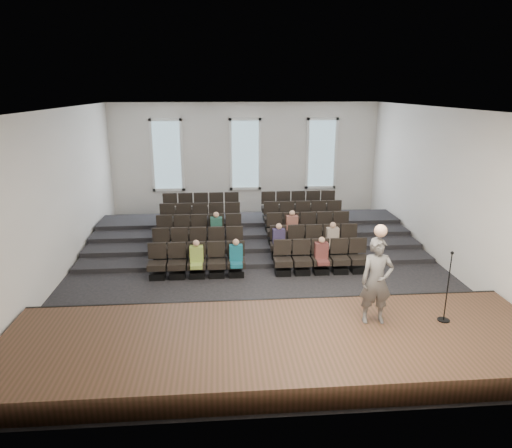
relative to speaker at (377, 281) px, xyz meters
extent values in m
plane|color=black|center=(-2.24, 4.64, -1.49)|extent=(14.00, 14.00, 0.00)
cube|color=white|center=(-2.24, 4.64, 3.52)|extent=(12.00, 14.00, 0.02)
cube|color=silver|center=(-2.24, 11.66, 1.01)|extent=(12.00, 0.04, 5.00)
cube|color=silver|center=(-2.24, -2.38, 1.01)|extent=(12.00, 0.04, 5.00)
cube|color=silver|center=(-8.26, 4.64, 1.01)|extent=(0.04, 14.00, 5.00)
cube|color=silver|center=(3.78, 4.64, 1.01)|extent=(0.04, 14.00, 5.00)
cube|color=#4A2D20|center=(-2.24, -0.46, -1.24)|extent=(11.80, 3.60, 0.50)
cube|color=black|center=(-2.24, 1.31, -1.24)|extent=(11.80, 0.06, 0.52)
cube|color=black|center=(-2.24, 6.97, -1.41)|extent=(11.80, 4.80, 0.15)
cube|color=black|center=(-2.24, 7.49, -1.34)|extent=(11.80, 3.75, 0.30)
cube|color=black|center=(-2.24, 8.02, -1.26)|extent=(11.80, 2.70, 0.45)
cube|color=black|center=(-2.24, 8.54, -1.19)|extent=(11.80, 1.65, 0.60)
cube|color=black|center=(-5.36, 4.04, -1.39)|extent=(0.47, 0.43, 0.20)
cube|color=black|center=(-5.36, 4.04, -1.08)|extent=(0.55, 0.50, 0.19)
cube|color=black|center=(-5.36, 4.25, -0.67)|extent=(0.55, 0.08, 0.50)
cube|color=black|center=(-4.76, 4.04, -1.39)|extent=(0.47, 0.43, 0.20)
cube|color=black|center=(-4.76, 4.04, -1.08)|extent=(0.55, 0.50, 0.19)
cube|color=black|center=(-4.76, 4.25, -0.67)|extent=(0.55, 0.08, 0.50)
cube|color=black|center=(-4.16, 4.04, -1.39)|extent=(0.47, 0.43, 0.20)
cube|color=black|center=(-4.16, 4.04, -1.08)|extent=(0.55, 0.50, 0.19)
cube|color=black|center=(-4.16, 4.25, -0.67)|extent=(0.55, 0.08, 0.50)
cube|color=black|center=(-3.56, 4.04, -1.39)|extent=(0.47, 0.43, 0.20)
cube|color=black|center=(-3.56, 4.04, -1.08)|extent=(0.55, 0.50, 0.19)
cube|color=black|center=(-3.56, 4.25, -0.67)|extent=(0.55, 0.08, 0.50)
cube|color=black|center=(-2.96, 4.04, -1.39)|extent=(0.47, 0.43, 0.20)
cube|color=black|center=(-2.96, 4.04, -1.08)|extent=(0.55, 0.50, 0.19)
cube|color=black|center=(-2.96, 4.25, -0.67)|extent=(0.55, 0.08, 0.50)
cube|color=black|center=(-1.51, 4.04, -1.39)|extent=(0.47, 0.43, 0.20)
cube|color=black|center=(-1.51, 4.04, -1.08)|extent=(0.55, 0.50, 0.19)
cube|color=black|center=(-1.51, 4.25, -0.67)|extent=(0.55, 0.08, 0.50)
cube|color=black|center=(-0.91, 4.04, -1.39)|extent=(0.47, 0.43, 0.20)
cube|color=black|center=(-0.91, 4.04, -1.08)|extent=(0.55, 0.50, 0.19)
cube|color=black|center=(-0.91, 4.25, -0.67)|extent=(0.55, 0.08, 0.50)
cube|color=black|center=(-0.31, 4.04, -1.39)|extent=(0.47, 0.43, 0.20)
cube|color=black|center=(-0.31, 4.04, -1.08)|extent=(0.55, 0.50, 0.19)
cube|color=black|center=(-0.31, 4.25, -0.67)|extent=(0.55, 0.08, 0.50)
cube|color=black|center=(0.29, 4.04, -1.39)|extent=(0.47, 0.43, 0.20)
cube|color=black|center=(0.29, 4.04, -1.08)|extent=(0.55, 0.50, 0.19)
cube|color=black|center=(0.29, 4.25, -0.67)|extent=(0.55, 0.08, 0.50)
cube|color=black|center=(0.89, 4.04, -1.39)|extent=(0.47, 0.43, 0.20)
cube|color=black|center=(0.89, 4.04, -1.08)|extent=(0.55, 0.50, 0.19)
cube|color=black|center=(0.89, 4.25, -0.67)|extent=(0.55, 0.08, 0.50)
cube|color=black|center=(-5.36, 5.09, -1.24)|extent=(0.47, 0.43, 0.20)
cube|color=black|center=(-5.36, 5.09, -0.93)|extent=(0.55, 0.50, 0.19)
cube|color=black|center=(-5.36, 5.30, -0.52)|extent=(0.55, 0.08, 0.50)
cube|color=black|center=(-4.76, 5.09, -1.24)|extent=(0.47, 0.43, 0.20)
cube|color=black|center=(-4.76, 5.09, -0.93)|extent=(0.55, 0.50, 0.19)
cube|color=black|center=(-4.76, 5.30, -0.52)|extent=(0.55, 0.08, 0.50)
cube|color=black|center=(-4.16, 5.09, -1.24)|extent=(0.47, 0.43, 0.20)
cube|color=black|center=(-4.16, 5.09, -0.93)|extent=(0.55, 0.50, 0.19)
cube|color=black|center=(-4.16, 5.30, -0.52)|extent=(0.55, 0.08, 0.50)
cube|color=black|center=(-3.56, 5.09, -1.24)|extent=(0.47, 0.43, 0.20)
cube|color=black|center=(-3.56, 5.09, -0.93)|extent=(0.55, 0.50, 0.19)
cube|color=black|center=(-3.56, 5.30, -0.52)|extent=(0.55, 0.08, 0.50)
cube|color=black|center=(-2.96, 5.09, -1.24)|extent=(0.47, 0.43, 0.20)
cube|color=black|center=(-2.96, 5.09, -0.93)|extent=(0.55, 0.50, 0.19)
cube|color=black|center=(-2.96, 5.30, -0.52)|extent=(0.55, 0.08, 0.50)
cube|color=black|center=(-1.51, 5.09, -1.24)|extent=(0.47, 0.43, 0.20)
cube|color=black|center=(-1.51, 5.09, -0.93)|extent=(0.55, 0.50, 0.19)
cube|color=black|center=(-1.51, 5.30, -0.52)|extent=(0.55, 0.08, 0.50)
cube|color=black|center=(-0.91, 5.09, -1.24)|extent=(0.47, 0.43, 0.20)
cube|color=black|center=(-0.91, 5.09, -0.93)|extent=(0.55, 0.50, 0.19)
cube|color=black|center=(-0.91, 5.30, -0.52)|extent=(0.55, 0.08, 0.50)
cube|color=black|center=(-0.31, 5.09, -1.24)|extent=(0.47, 0.43, 0.20)
cube|color=black|center=(-0.31, 5.09, -0.93)|extent=(0.55, 0.50, 0.19)
cube|color=black|center=(-0.31, 5.30, -0.52)|extent=(0.55, 0.08, 0.50)
cube|color=black|center=(0.29, 5.09, -1.24)|extent=(0.47, 0.43, 0.20)
cube|color=black|center=(0.29, 5.09, -0.93)|extent=(0.55, 0.50, 0.19)
cube|color=black|center=(0.29, 5.30, -0.52)|extent=(0.55, 0.08, 0.50)
cube|color=black|center=(0.89, 5.09, -1.24)|extent=(0.47, 0.43, 0.20)
cube|color=black|center=(0.89, 5.09, -0.93)|extent=(0.55, 0.50, 0.19)
cube|color=black|center=(0.89, 5.30, -0.52)|extent=(0.55, 0.08, 0.50)
cube|color=black|center=(-5.36, 6.14, -1.09)|extent=(0.47, 0.42, 0.20)
cube|color=black|center=(-5.36, 6.14, -0.78)|extent=(0.55, 0.50, 0.19)
cube|color=black|center=(-5.36, 6.35, -0.37)|extent=(0.55, 0.08, 0.50)
cube|color=black|center=(-4.76, 6.14, -1.09)|extent=(0.47, 0.42, 0.20)
cube|color=black|center=(-4.76, 6.14, -0.78)|extent=(0.55, 0.50, 0.19)
cube|color=black|center=(-4.76, 6.35, -0.37)|extent=(0.55, 0.08, 0.50)
cube|color=black|center=(-4.16, 6.14, -1.09)|extent=(0.47, 0.42, 0.20)
cube|color=black|center=(-4.16, 6.14, -0.78)|extent=(0.55, 0.50, 0.19)
cube|color=black|center=(-4.16, 6.35, -0.37)|extent=(0.55, 0.08, 0.50)
cube|color=black|center=(-3.56, 6.14, -1.09)|extent=(0.47, 0.42, 0.20)
cube|color=black|center=(-3.56, 6.14, -0.78)|extent=(0.55, 0.50, 0.19)
cube|color=black|center=(-3.56, 6.35, -0.37)|extent=(0.55, 0.08, 0.50)
cube|color=black|center=(-2.96, 6.14, -1.09)|extent=(0.47, 0.42, 0.20)
cube|color=black|center=(-2.96, 6.14, -0.78)|extent=(0.55, 0.50, 0.19)
cube|color=black|center=(-2.96, 6.35, -0.37)|extent=(0.55, 0.08, 0.50)
cube|color=black|center=(-1.51, 6.14, -1.09)|extent=(0.47, 0.42, 0.20)
cube|color=black|center=(-1.51, 6.14, -0.78)|extent=(0.55, 0.50, 0.19)
cube|color=black|center=(-1.51, 6.35, -0.37)|extent=(0.55, 0.08, 0.50)
cube|color=black|center=(-0.91, 6.14, -1.09)|extent=(0.47, 0.42, 0.20)
cube|color=black|center=(-0.91, 6.14, -0.78)|extent=(0.55, 0.50, 0.19)
cube|color=black|center=(-0.91, 6.35, -0.37)|extent=(0.55, 0.08, 0.50)
cube|color=black|center=(-0.31, 6.14, -1.09)|extent=(0.47, 0.42, 0.20)
cube|color=black|center=(-0.31, 6.14, -0.78)|extent=(0.55, 0.50, 0.19)
cube|color=black|center=(-0.31, 6.35, -0.37)|extent=(0.55, 0.08, 0.50)
cube|color=black|center=(0.29, 6.14, -1.09)|extent=(0.47, 0.42, 0.20)
cube|color=black|center=(0.29, 6.14, -0.78)|extent=(0.55, 0.50, 0.19)
cube|color=black|center=(0.29, 6.35, -0.37)|extent=(0.55, 0.08, 0.50)
cube|color=black|center=(0.89, 6.14, -1.09)|extent=(0.47, 0.42, 0.20)
cube|color=black|center=(0.89, 6.14, -0.78)|extent=(0.55, 0.50, 0.19)
cube|color=black|center=(0.89, 6.35, -0.37)|extent=(0.55, 0.08, 0.50)
cube|color=black|center=(-5.36, 7.19, -0.94)|extent=(0.47, 0.42, 0.20)
cube|color=black|center=(-5.36, 7.19, -0.63)|extent=(0.55, 0.50, 0.19)
cube|color=black|center=(-5.36, 7.40, -0.22)|extent=(0.55, 0.08, 0.50)
cube|color=black|center=(-4.76, 7.19, -0.94)|extent=(0.47, 0.42, 0.20)
cube|color=black|center=(-4.76, 7.19, -0.63)|extent=(0.55, 0.50, 0.19)
cube|color=black|center=(-4.76, 7.40, -0.22)|extent=(0.55, 0.08, 0.50)
cube|color=black|center=(-4.16, 7.19, -0.94)|extent=(0.47, 0.42, 0.20)
cube|color=black|center=(-4.16, 7.19, -0.63)|extent=(0.55, 0.50, 0.19)
cube|color=black|center=(-4.16, 7.40, -0.22)|extent=(0.55, 0.08, 0.50)
cube|color=black|center=(-3.56, 7.19, -0.94)|extent=(0.47, 0.42, 0.20)
cube|color=black|center=(-3.56, 7.19, -0.63)|extent=(0.55, 0.50, 0.19)
cube|color=black|center=(-3.56, 7.40, -0.22)|extent=(0.55, 0.08, 0.50)
cube|color=black|center=(-2.96, 7.19, -0.94)|extent=(0.47, 0.42, 0.20)
cube|color=black|center=(-2.96, 7.19, -0.63)|extent=(0.55, 0.50, 0.19)
cube|color=black|center=(-2.96, 7.40, -0.22)|extent=(0.55, 0.08, 0.50)
cube|color=black|center=(-1.51, 7.19, -0.94)|extent=(0.47, 0.42, 0.20)
cube|color=black|center=(-1.51, 7.19, -0.63)|extent=(0.55, 0.50, 0.19)
cube|color=black|center=(-1.51, 7.40, -0.22)|extent=(0.55, 0.08, 0.50)
cube|color=black|center=(-0.91, 7.19, -0.94)|extent=(0.47, 0.42, 0.20)
cube|color=black|center=(-0.91, 7.19, -0.63)|extent=(0.55, 0.50, 0.19)
cube|color=black|center=(-0.91, 7.40, -0.22)|extent=(0.55, 0.08, 0.50)
cube|color=black|center=(-0.31, 7.19, -0.94)|extent=(0.47, 0.42, 0.20)
cube|color=black|center=(-0.31, 7.19, -0.63)|extent=(0.55, 0.50, 0.19)
cube|color=black|center=(-0.31, 7.40, -0.22)|extent=(0.55, 0.08, 0.50)
cube|color=black|center=(0.29, 7.19, -0.94)|extent=(0.47, 0.42, 0.20)
cube|color=black|center=(0.29, 7.19, -0.63)|extent=(0.55, 0.50, 0.19)
cube|color=black|center=(0.29, 7.40, -0.22)|extent=(0.55, 0.08, 0.50)
cube|color=black|center=(0.89, 7.19, -0.94)|extent=(0.47, 0.42, 0.20)
cube|color=black|center=(0.89, 7.19, -0.63)|extent=(0.55, 0.50, 0.19)
cube|color=black|center=(0.89, 7.40, -0.22)|extent=(0.55, 0.08, 0.50)
cube|color=black|center=(-5.36, 8.24, -0.79)|extent=(0.47, 0.42, 0.20)
cube|color=black|center=(-5.36, 8.24, -0.48)|extent=(0.55, 0.50, 0.19)
cube|color=black|center=(-5.36, 8.45, -0.07)|extent=(0.55, 0.08, 0.50)
cube|color=black|center=(-4.76, 8.24, -0.79)|extent=(0.47, 0.42, 0.20)
cube|color=black|center=(-4.76, 8.24, -0.48)|extent=(0.55, 0.50, 0.19)
cube|color=black|center=(-4.76, 8.45, -0.07)|extent=(0.55, 0.08, 0.50)
cube|color=black|center=(-4.16, 8.24, -0.79)|extent=(0.47, 0.42, 0.20)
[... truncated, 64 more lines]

